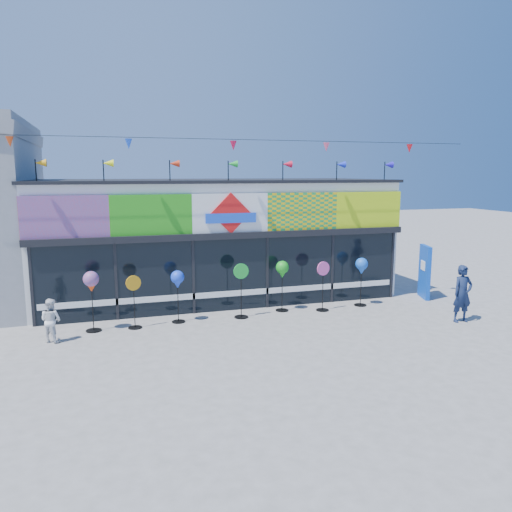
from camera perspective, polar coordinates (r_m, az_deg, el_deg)
name	(u,v)px	position (r m, az deg, el deg)	size (l,w,h in m)	color
ground	(264,345)	(12.91, 0.96, -10.10)	(80.00, 80.00, 0.00)	slate
kite_shop	(213,237)	(18.05, -4.88, 2.19)	(16.00, 5.70, 5.31)	white
blue_sign	(425,272)	(18.34, 18.71, -1.71)	(0.41, 0.92, 1.85)	#0C43B6
spinner_0	(91,283)	(14.33, -18.31, -2.99)	(0.43, 0.43, 1.69)	black
spinner_1	(134,300)	(14.41, -13.76, -4.96)	(0.42, 0.39, 1.51)	black
spinner_2	(178,281)	(14.63, -8.96, -2.83)	(0.39, 0.39, 1.54)	black
spinner_3	(241,289)	(15.00, -1.71, -3.81)	(0.47, 0.42, 1.66)	black
spinner_4	(282,271)	(15.66, 3.03, -1.72)	(0.41, 0.41, 1.61)	black
spinner_5	(323,285)	(15.90, 7.65, -3.28)	(0.44, 0.40, 1.58)	black
spinner_6	(362,267)	(16.63, 11.97, -1.29)	(0.40, 0.40, 1.60)	black
adult_man	(463,294)	(15.78, 22.53, -4.01)	(0.62, 0.40, 1.69)	#142141
child	(51,320)	(13.99, -22.40, -6.81)	(0.56, 0.32, 1.15)	white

